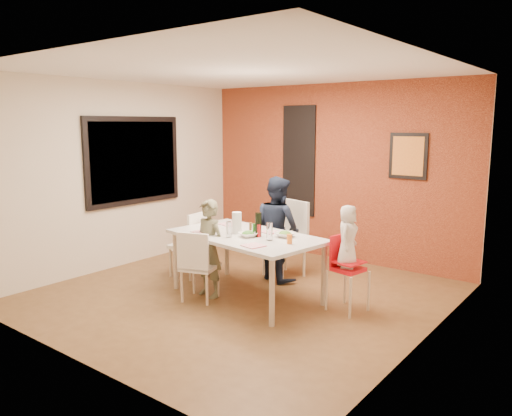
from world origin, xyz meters
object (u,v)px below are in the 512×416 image
Objects in this scene: child_far at (278,228)px; wine_bottle at (258,225)px; chair_far at (289,234)px; high_chair at (345,266)px; paper_towel_roll at (237,223)px; chair_left at (192,241)px; toddler at (348,236)px; child_near at (209,249)px; dining_table at (246,240)px; chair_near at (197,263)px.

wine_bottle is (0.28, -0.80, 0.22)m from child_far.
chair_far is 3.67× the size of wine_bottle.
high_chair is 1.40m from paper_towel_roll.
toddler reaches higher than chair_left.
chair_far is 0.87× the size of child_near.
dining_table is 2.32× the size of chair_near.
dining_table is at bearing 40.20° from child_near.
chair_far is at bearing 87.40° from paper_towel_roll.
wine_bottle reaches higher than paper_towel_roll.
paper_towel_roll is at bearing 106.13° from child_far.
child_near reaches higher than chair_far.
chair_far is at bearing -77.84° from child_far.
chair_far reaches higher than chair_near.
child_far is 0.88m from wine_bottle.
chair_far is 0.28m from child_far.
dining_table is at bearing 116.82° from high_chair.
child_far is (0.24, 1.31, 0.22)m from chair_near.
chair_far is at bearing 83.24° from child_near.
chair_far reaches higher than chair_left.
chair_far reaches higher than dining_table.
child_near is (-0.29, -1.33, 0.02)m from chair_far.
toddler is at bearing 26.39° from child_near.
paper_towel_roll is at bearing 115.52° from high_chair.
dining_table is at bearing -144.04° from chair_near.
chair_left reaches higher than dining_table.
paper_towel_roll is (0.95, -0.19, 0.40)m from chair_left.
child_far is (-0.02, -0.25, 0.12)m from chair_far.
chair_left is (-0.74, 0.67, 0.03)m from chair_near.
chair_far is at bearing 94.63° from dining_table.
chair_near is 0.71× the size of child_near.
chair_left is 1.29× the size of toddler.
child_far is at bearing 81.77° from child_near.
chair_left is 3.49× the size of paper_towel_roll.
child_near is 4.61× the size of paper_towel_roll.
child_near is 1.68m from toddler.
toddler is (1.29, -0.48, 0.16)m from child_far.
child_near reaches higher than chair_left.
child_far is (0.26, 1.08, 0.10)m from child_near.
child_far is at bearing -118.96° from chair_near.
chair_near is 1.35m from child_far.
child_near is at bearing -86.78° from chair_far.
high_chair reaches higher than chair_near.
child_near is 1.11m from child_far.
chair_left reaches higher than high_chair.
wine_bottle reaches higher than chair_left.
chair_far is 1.13m from wine_bottle.
chair_left is at bearing 104.52° from high_chair.
toddler is 1.06m from wine_bottle.
wine_bottle is at bearing -60.75° from chair_far.
wine_bottle is (0.55, 0.28, 0.32)m from child_near.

